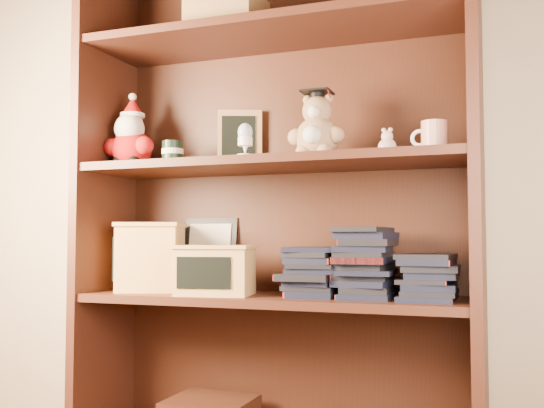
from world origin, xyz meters
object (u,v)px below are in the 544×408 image
Objects in this scene: grad_teddy_bear at (317,132)px; teacher_mug at (433,137)px; bookcase at (277,218)px; treats_box at (151,256)px.

grad_teddy_bear is 2.05× the size of teacher_mug.
bookcase is 15.94× the size of teacher_mug.
teacher_mug is at bearing -6.08° from bookcase.
treats_box is (-0.41, -0.05, -0.12)m from bookcase.
grad_teddy_bear is (0.14, -0.06, 0.25)m from bookcase.
grad_teddy_bear is 0.82× the size of treats_box.
bookcase reaches higher than treats_box.
bookcase is 0.52m from teacher_mug.
bookcase is 6.35× the size of treats_box.
bookcase is 0.29m from grad_teddy_bear.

